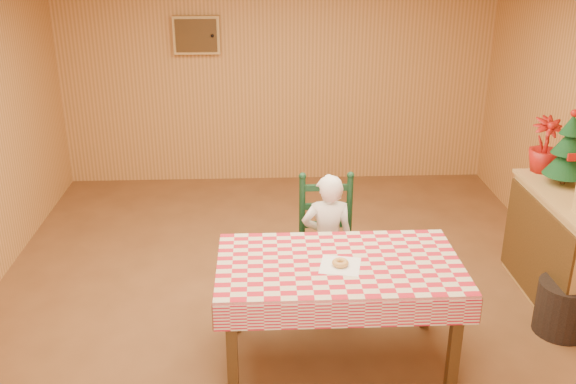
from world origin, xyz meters
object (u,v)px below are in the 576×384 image
object	(u,v)px
ladder_chair	(326,245)
christmas_tree	(568,151)
seated_child	(327,241)
shelf_unit	(566,249)
dining_table	(339,273)
storage_bin	(563,308)

from	to	relation	value
ladder_chair	christmas_tree	distance (m)	2.06
seated_child	shelf_unit	distance (m)	1.92
dining_table	storage_bin	size ratio (longest dim) A/B	4.04
shelf_unit	christmas_tree	distance (m)	0.79
christmas_tree	storage_bin	world-z (taller)	christmas_tree
ladder_chair	christmas_tree	bearing A→B (deg)	4.65
ladder_chair	seated_child	bearing A→B (deg)	-90.00
shelf_unit	dining_table	bearing A→B (deg)	-160.12
seated_child	storage_bin	world-z (taller)	seated_child
dining_table	ladder_chair	size ratio (longest dim) A/B	1.53
dining_table	shelf_unit	world-z (taller)	shelf_unit
dining_table	ladder_chair	world-z (taller)	ladder_chair
storage_bin	seated_child	bearing A→B (deg)	164.50
ladder_chair	seated_child	distance (m)	0.08
seated_child	shelf_unit	xyz separation A→B (m)	(1.92, -0.04, -0.10)
dining_table	ladder_chair	distance (m)	0.81
ladder_chair	shelf_unit	world-z (taller)	ladder_chair
shelf_unit	christmas_tree	size ratio (longest dim) A/B	2.00
seated_child	shelf_unit	size ratio (longest dim) A/B	0.91
seated_child	shelf_unit	bearing A→B (deg)	178.93
dining_table	christmas_tree	world-z (taller)	christmas_tree
ladder_chair	christmas_tree	xyz separation A→B (m)	(1.93, 0.16, 0.71)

